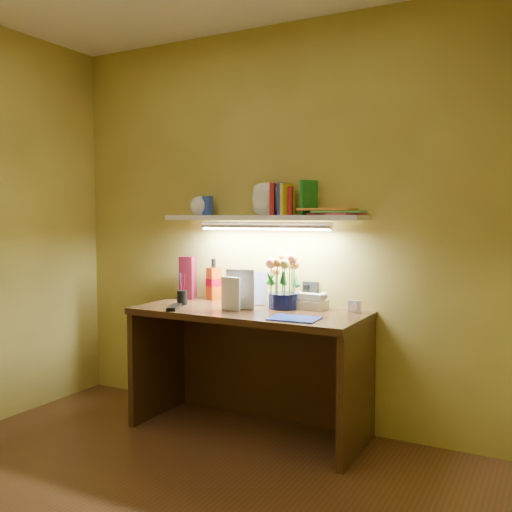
{
  "coord_description": "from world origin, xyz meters",
  "views": [
    {
      "loc": [
        1.64,
        -1.76,
        1.31
      ],
      "look_at": [
        -0.03,
        1.35,
        1.06
      ],
      "focal_mm": 40.0,
      "sensor_mm": 36.0,
      "label": 1
    }
  ],
  "objects_px": {
    "flower_bouquet": "(284,282)",
    "desk_clock": "(355,306)",
    "whisky_bottle": "(214,279)",
    "desk": "(249,371)",
    "telephone": "(311,300)"
  },
  "relations": [
    {
      "from": "whisky_bottle",
      "to": "flower_bouquet",
      "type": "bearing_deg",
      "value": -9.77
    },
    {
      "from": "flower_bouquet",
      "to": "whisky_bottle",
      "type": "xyz_separation_m",
      "value": [
        -0.56,
        0.1,
        -0.02
      ]
    },
    {
      "from": "telephone",
      "to": "desk_clock",
      "type": "relative_size",
      "value": 2.56
    },
    {
      "from": "desk",
      "to": "desk_clock",
      "type": "bearing_deg",
      "value": 18.77
    },
    {
      "from": "desk",
      "to": "whisky_bottle",
      "type": "bearing_deg",
      "value": 148.77
    },
    {
      "from": "flower_bouquet",
      "to": "desk_clock",
      "type": "bearing_deg",
      "value": 7.38
    },
    {
      "from": "desk_clock",
      "to": "telephone",
      "type": "bearing_deg",
      "value": -177.67
    },
    {
      "from": "flower_bouquet",
      "to": "desk",
      "type": "bearing_deg",
      "value": -138.07
    },
    {
      "from": "flower_bouquet",
      "to": "desk_clock",
      "type": "distance_m",
      "value": 0.45
    },
    {
      "from": "desk",
      "to": "telephone",
      "type": "height_order",
      "value": "telephone"
    },
    {
      "from": "desk",
      "to": "telephone",
      "type": "relative_size",
      "value": 7.72
    },
    {
      "from": "whisky_bottle",
      "to": "desk_clock",
      "type": "bearing_deg",
      "value": -2.36
    },
    {
      "from": "desk",
      "to": "telephone",
      "type": "bearing_deg",
      "value": 31.92
    },
    {
      "from": "desk",
      "to": "whisky_bottle",
      "type": "distance_m",
      "value": 0.69
    },
    {
      "from": "flower_bouquet",
      "to": "telephone",
      "type": "height_order",
      "value": "flower_bouquet"
    }
  ]
}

